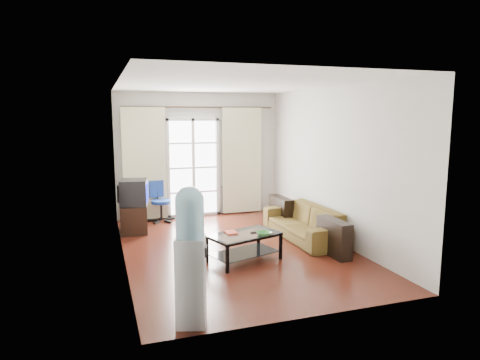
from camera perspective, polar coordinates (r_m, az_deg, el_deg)
name	(u,v)px	position (r m, az deg, el deg)	size (l,w,h in m)	color
floor	(236,248)	(7.25, -0.59, -9.12)	(5.20, 5.20, 0.00)	#511F13
ceiling	(235,84)	(6.92, -0.62, 12.70)	(5.20, 5.20, 0.00)	white
wall_back	(199,155)	(9.45, -5.45, 3.37)	(3.60, 0.02, 2.70)	silver
wall_front	(311,197)	(4.58, 9.42, -2.30)	(3.60, 0.02, 2.70)	silver
wall_left	(121,173)	(6.63, -15.58, 0.87)	(0.02, 5.20, 2.70)	silver
wall_right	(333,165)	(7.70, 12.27, 2.02)	(0.02, 5.20, 2.70)	silver
french_door	(193,168)	(9.39, -6.24, 1.64)	(1.16, 0.06, 2.15)	white
curtain_rod	(200,107)	(9.32, -5.40, 9.64)	(0.04, 0.04, 3.30)	#4C3F2D
curtain_left	(145,164)	(9.15, -12.60, 2.09)	(0.90, 0.07, 2.35)	beige
curtain_right	(242,161)	(9.61, 0.26, 2.60)	(0.90, 0.07, 2.35)	beige
radiator	(235,199)	(9.71, -0.62, -2.53)	(0.64, 0.12, 0.64)	gray
sofa	(304,222)	(7.86, 8.55, -5.61)	(0.81, 2.00, 0.58)	brown
coffee_table	(244,243)	(6.58, 0.56, -8.45)	(1.19, 0.90, 0.43)	silver
bowl	(264,234)	(6.45, 3.20, -7.14)	(0.25, 0.25, 0.05)	#399034
book	(226,233)	(6.53, -1.92, -7.07)	(0.18, 0.23, 0.02)	#B13215
remote	(255,232)	(6.59, 2.04, -6.97)	(0.14, 0.04, 0.02)	black
tv_stand	(133,218)	(8.45, -14.02, -4.92)	(0.48, 0.73, 0.53)	black
crt_tv	(133,192)	(8.28, -14.11, -1.61)	(0.60, 0.60, 0.48)	black
task_chair	(161,210)	(9.14, -10.52, -3.89)	(0.71, 0.71, 0.85)	black
water_cooler	(190,254)	(4.54, -6.63, -9.75)	(0.38, 0.38, 1.50)	white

